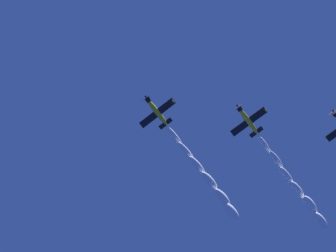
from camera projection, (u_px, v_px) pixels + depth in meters
airplane_lead at (156, 111)px, 76.73m from camera, size 7.59×8.50×3.17m
airplane_left_wingman at (247, 120)px, 77.58m from camera, size 7.62×8.54×2.92m
smoke_trail_lead at (212, 184)px, 78.21m from camera, size 25.02×8.04×5.50m
smoke_trail_left_wingman at (300, 193)px, 79.07m from camera, size 25.15×8.01×5.89m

